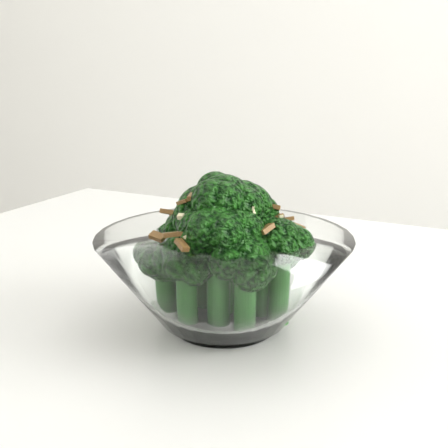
# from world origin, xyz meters

# --- Properties ---
(table) EXTENTS (1.36, 1.07, 0.75)m
(table) POSITION_xyz_m (-0.06, -0.09, 0.68)
(table) COLOR white
(table) RESTS_ON ground
(broccoli_dish) EXTENTS (0.21, 0.21, 0.13)m
(broccoli_dish) POSITION_xyz_m (-0.19, -0.06, 0.80)
(broccoli_dish) COLOR white
(broccoli_dish) RESTS_ON table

